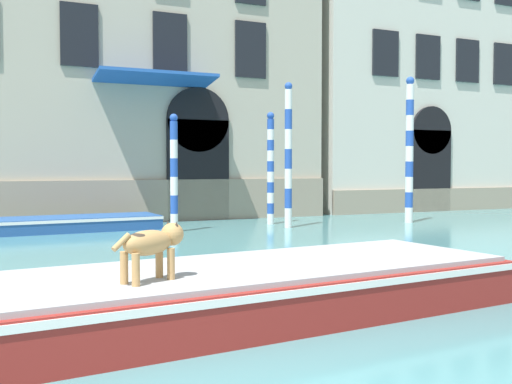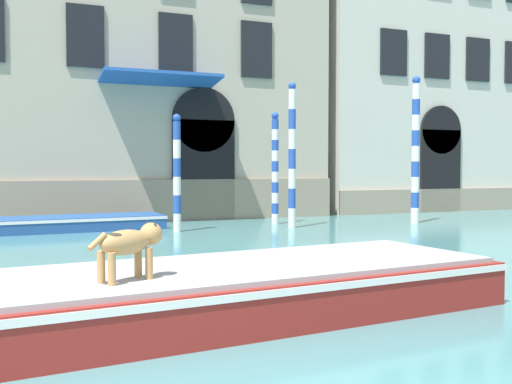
{
  "view_description": "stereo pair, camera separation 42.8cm",
  "coord_description": "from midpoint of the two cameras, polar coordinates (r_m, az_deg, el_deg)",
  "views": [
    {
      "loc": [
        -1.44,
        -1.88,
        1.8
      ],
      "look_at": [
        4.28,
        10.88,
        1.2
      ],
      "focal_mm": 42.0,
      "sensor_mm": 36.0,
      "label": 1
    },
    {
      "loc": [
        -1.05,
        -2.05,
        1.8
      ],
      "look_at": [
        4.28,
        10.88,
        1.2
      ],
      "focal_mm": 42.0,
      "sensor_mm": 36.0,
      "label": 2
    }
  ],
  "objects": [
    {
      "name": "dog_on_deck",
      "position": [
        6.35,
        -11.73,
        -4.8
      ],
      "size": [
        0.84,
        0.53,
        0.6
      ],
      "rotation": [
        0.0,
        0.0,
        0.46
      ],
      "color": "tan",
      "rests_on": "boat_foreground"
    },
    {
      "name": "mooring_pole_4",
      "position": [
        19.65,
        13.8,
        3.96
      ],
      "size": [
        0.26,
        0.26,
        4.64
      ],
      "color": "white",
      "rests_on": "ground_plane"
    },
    {
      "name": "mooring_pole_3",
      "position": [
        18.6,
        0.74,
        2.33
      ],
      "size": [
        0.22,
        0.22,
        3.48
      ],
      "color": "white",
      "rests_on": "ground_plane"
    },
    {
      "name": "boat_foreground",
      "position": [
        7.14,
        -5.3,
        -9.48
      ],
      "size": [
        7.81,
        3.06,
        0.61
      ],
      "rotation": [
        0.0,
        0.0,
        0.1
      ],
      "color": "maroon",
      "rests_on": "ground_plane"
    },
    {
      "name": "palazzo_left",
      "position": [
        22.94,
        -14.44,
        15.02
      ],
      "size": [
        14.22,
        7.4,
        13.69
      ],
      "color": "#B2A893",
      "rests_on": "ground_plane"
    },
    {
      "name": "mooring_pole_2",
      "position": [
        16.5,
        -8.56,
        1.85
      ],
      "size": [
        0.22,
        0.22,
        3.23
      ],
      "color": "white",
      "rests_on": "ground_plane"
    },
    {
      "name": "palazzo_right",
      "position": [
        29.05,
        14.87,
        15.09
      ],
      "size": [
        12.72,
        6.13,
        16.43
      ],
      "color": "beige",
      "rests_on": "ground_plane"
    },
    {
      "name": "boat_moored_near_palazzo",
      "position": [
        17.61,
        -17.75,
        -2.84
      ],
      "size": [
        4.86,
        1.92,
        0.4
      ],
      "rotation": [
        0.0,
        0.0,
        0.05
      ],
      "color": "#234C8C",
      "rests_on": "ground_plane"
    },
    {
      "name": "mooring_pole_0",
      "position": [
        17.51,
        2.4,
        3.57
      ],
      "size": [
        0.22,
        0.22,
        4.25
      ],
      "color": "white",
      "rests_on": "ground_plane"
    }
  ]
}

